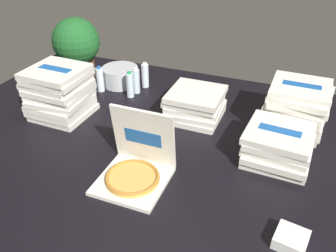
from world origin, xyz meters
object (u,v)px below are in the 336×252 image
(pizza_stack_left_mid, at_px, (278,145))
(ice_bucket, at_px, (120,76))
(napkin_pile, at_px, (291,239))
(pizza_stack_center_near, at_px, (60,92))
(pizza_stack_right_near, at_px, (195,104))
(water_bottle_1, at_px, (100,79))
(potted_plant, at_px, (77,45))
(water_bottle_2, at_px, (145,75))
(pizza_stack_right_mid, at_px, (297,107))
(open_pizza_box, at_px, (136,167))
(water_bottle_0, at_px, (130,85))
(water_bottle_3, at_px, (136,81))

(pizza_stack_left_mid, distance_m, ice_bucket, 1.41)
(pizza_stack_left_mid, relative_size, napkin_pile, 2.95)
(pizza_stack_center_near, height_order, pizza_stack_left_mid, pizza_stack_center_near)
(pizza_stack_center_near, relative_size, ice_bucket, 1.34)
(pizza_stack_right_near, xyz_separation_m, water_bottle_1, (-0.80, 0.10, 0.00))
(potted_plant, bearing_deg, pizza_stack_left_mid, -18.68)
(pizza_stack_center_near, xyz_separation_m, water_bottle_2, (0.35, 0.61, -0.08))
(potted_plant, height_order, napkin_pile, potted_plant)
(potted_plant, bearing_deg, pizza_stack_right_mid, -6.39)
(open_pizza_box, distance_m, ice_bucket, 1.17)
(potted_plant, xyz_separation_m, napkin_pile, (1.83, -1.17, -0.24))
(pizza_stack_right_near, distance_m, ice_bucket, 0.76)
(water_bottle_0, bearing_deg, pizza_stack_center_near, -127.12)
(pizza_stack_left_mid, height_order, water_bottle_0, water_bottle_0)
(open_pizza_box, distance_m, napkin_pile, 0.82)
(open_pizza_box, bearing_deg, potted_plant, 135.09)
(pizza_stack_center_near, height_order, napkin_pile, pizza_stack_center_near)
(ice_bucket, xyz_separation_m, water_bottle_2, (0.20, 0.03, 0.02))
(open_pizza_box, relative_size, pizza_stack_center_near, 0.96)
(pizza_stack_right_near, relative_size, water_bottle_0, 1.88)
(potted_plant, bearing_deg, open_pizza_box, -44.91)
(pizza_stack_right_near, bearing_deg, napkin_pile, -50.77)
(pizza_stack_right_mid, bearing_deg, napkin_pile, -85.55)
(water_bottle_0, bearing_deg, water_bottle_2, 80.40)
(water_bottle_0, xyz_separation_m, water_bottle_2, (0.03, 0.20, 0.00))
(open_pizza_box, bearing_deg, water_bottle_0, 118.59)
(water_bottle_1, relative_size, potted_plant, 0.41)
(pizza_stack_right_mid, relative_size, water_bottle_1, 2.03)
(open_pizza_box, distance_m, pizza_stack_left_mid, 0.81)
(pizza_stack_right_near, bearing_deg, pizza_stack_left_mid, -26.04)
(water_bottle_2, height_order, water_bottle_3, same)
(water_bottle_0, bearing_deg, open_pizza_box, -61.41)
(pizza_stack_center_near, bearing_deg, water_bottle_3, 56.42)
(water_bottle_2, bearing_deg, pizza_stack_right_mid, -9.96)
(pizza_stack_left_mid, bearing_deg, water_bottle_0, 161.25)
(water_bottle_3, bearing_deg, pizza_stack_center_near, -123.58)
(napkin_pile, bearing_deg, water_bottle_2, 136.31)
(water_bottle_1, distance_m, napkin_pile, 1.81)
(potted_plant, bearing_deg, pizza_stack_right_near, -14.56)
(pizza_stack_left_mid, distance_m, pizza_stack_right_near, 0.65)
(pizza_stack_center_near, xyz_separation_m, water_bottle_0, (0.31, 0.41, -0.08))
(pizza_stack_left_mid, relative_size, pizza_stack_right_near, 1.04)
(open_pizza_box, height_order, ice_bucket, open_pizza_box)
(water_bottle_1, height_order, water_bottle_2, same)
(pizza_stack_left_mid, relative_size, water_bottle_3, 1.95)
(pizza_stack_left_mid, height_order, napkin_pile, pizza_stack_left_mid)
(pizza_stack_right_mid, distance_m, potted_plant, 1.77)
(open_pizza_box, relative_size, water_bottle_1, 1.82)
(water_bottle_2, bearing_deg, pizza_stack_center_near, -119.56)
(water_bottle_0, bearing_deg, water_bottle_3, 80.33)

